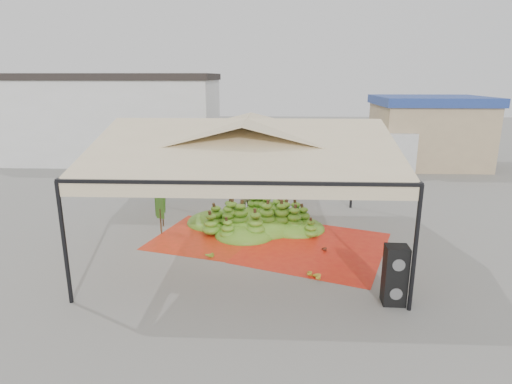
{
  "coord_description": "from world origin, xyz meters",
  "views": [
    {
      "loc": [
        0.83,
        -13.01,
        5.25
      ],
      "look_at": [
        0.2,
        1.5,
        1.3
      ],
      "focal_mm": 30.0,
      "sensor_mm": 36.0,
      "label": 1
    }
  ],
  "objects_px": {
    "speaker_stack": "(395,275)",
    "vendor": "(246,195)",
    "truck_left": "(254,154)",
    "truck_right": "(358,149)",
    "banana_heap": "(257,212)"
  },
  "relations": [
    {
      "from": "vendor",
      "to": "truck_left",
      "type": "xyz_separation_m",
      "value": [
        0.04,
        5.95,
        0.58
      ]
    },
    {
      "from": "truck_left",
      "to": "truck_right",
      "type": "height_order",
      "value": "truck_right"
    },
    {
      "from": "truck_left",
      "to": "speaker_stack",
      "type": "bearing_deg",
      "value": -79.31
    },
    {
      "from": "vendor",
      "to": "banana_heap",
      "type": "bearing_deg",
      "value": 93.96
    },
    {
      "from": "banana_heap",
      "to": "truck_right",
      "type": "bearing_deg",
      "value": 59.73
    },
    {
      "from": "banana_heap",
      "to": "truck_left",
      "type": "height_order",
      "value": "truck_left"
    },
    {
      "from": "speaker_stack",
      "to": "truck_right",
      "type": "height_order",
      "value": "truck_right"
    },
    {
      "from": "banana_heap",
      "to": "vendor",
      "type": "distance_m",
      "value": 1.56
    },
    {
      "from": "speaker_stack",
      "to": "vendor",
      "type": "height_order",
      "value": "vendor"
    },
    {
      "from": "truck_right",
      "to": "vendor",
      "type": "bearing_deg",
      "value": -145.43
    },
    {
      "from": "speaker_stack",
      "to": "truck_left",
      "type": "xyz_separation_m",
      "value": [
        -3.91,
        12.64,
        0.61
      ]
    },
    {
      "from": "vendor",
      "to": "truck_left",
      "type": "height_order",
      "value": "truck_left"
    },
    {
      "from": "speaker_stack",
      "to": "truck_left",
      "type": "bearing_deg",
      "value": 109.13
    },
    {
      "from": "vendor",
      "to": "truck_left",
      "type": "distance_m",
      "value": 5.98
    },
    {
      "from": "truck_left",
      "to": "truck_right",
      "type": "distance_m",
      "value": 5.78
    }
  ]
}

